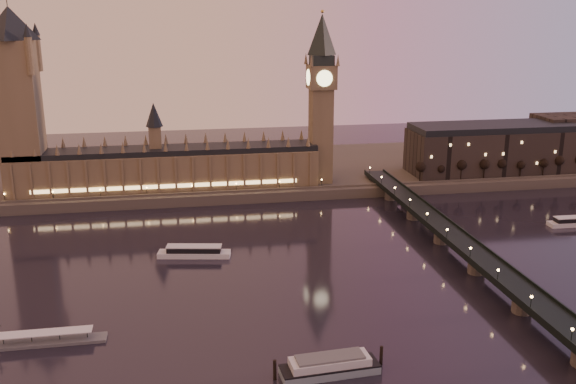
{
  "coord_description": "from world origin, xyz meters",
  "views": [
    {
      "loc": [
        -32.85,
        -258.78,
        110.08
      ],
      "look_at": [
        18.52,
        35.0,
        25.0
      ],
      "focal_mm": 40.0,
      "sensor_mm": 36.0,
      "label": 1
    }
  ],
  "objects_px": {
    "cruise_boat_a": "(194,252)",
    "cruise_boat_b": "(573,222)",
    "moored_barge": "(330,366)",
    "pontoon_pier": "(48,340)"
  },
  "relations": [
    {
      "from": "cruise_boat_a",
      "to": "pontoon_pier",
      "type": "distance_m",
      "value": 89.0
    },
    {
      "from": "cruise_boat_a",
      "to": "moored_barge",
      "type": "height_order",
      "value": "moored_barge"
    },
    {
      "from": "cruise_boat_a",
      "to": "cruise_boat_b",
      "type": "distance_m",
      "value": 199.13
    },
    {
      "from": "cruise_boat_a",
      "to": "cruise_boat_b",
      "type": "relative_size",
      "value": 1.27
    },
    {
      "from": "cruise_boat_b",
      "to": "moored_barge",
      "type": "height_order",
      "value": "moored_barge"
    },
    {
      "from": "cruise_boat_b",
      "to": "moored_barge",
      "type": "distance_m",
      "value": 198.75
    },
    {
      "from": "cruise_boat_a",
      "to": "pontoon_pier",
      "type": "xyz_separation_m",
      "value": [
        -51.95,
        -72.25,
        -1.24
      ]
    },
    {
      "from": "cruise_boat_b",
      "to": "moored_barge",
      "type": "xyz_separation_m",
      "value": [
        -160.31,
        -117.47,
        0.62
      ]
    },
    {
      "from": "moored_barge",
      "to": "cruise_boat_a",
      "type": "bearing_deg",
      "value": 105.77
    },
    {
      "from": "cruise_boat_b",
      "to": "moored_barge",
      "type": "bearing_deg",
      "value": -142.22
    }
  ]
}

